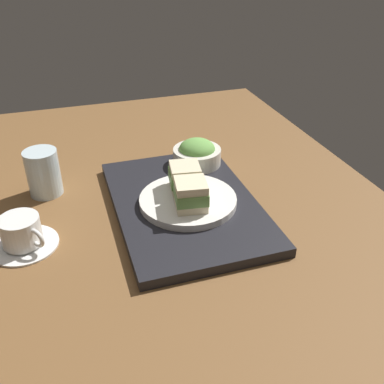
{
  "coord_description": "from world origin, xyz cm",
  "views": [
    {
      "loc": [
        -79.22,
        19.49,
        53.24
      ],
      "look_at": [
        -3.82,
        -4.81,
        5.0
      ],
      "focal_mm": 41.19,
      "sensor_mm": 36.0,
      "label": 1
    }
  ],
  "objects_px": {
    "sandwich_far": "(185,177)",
    "drinking_glass": "(43,173)",
    "sandwich_plate": "(188,200)",
    "salad_bowl": "(197,153)",
    "coffee_cup": "(22,234)",
    "sandwich_near": "(191,194)"
  },
  "relations": [
    {
      "from": "coffee_cup",
      "to": "sandwich_near",
      "type": "bearing_deg",
      "value": -93.59
    },
    {
      "from": "sandwich_far",
      "to": "salad_bowl",
      "type": "xyz_separation_m",
      "value": [
        0.13,
        -0.07,
        -0.02
      ]
    },
    {
      "from": "sandwich_plate",
      "to": "sandwich_near",
      "type": "height_order",
      "value": "sandwich_near"
    },
    {
      "from": "sandwich_plate",
      "to": "sandwich_far",
      "type": "height_order",
      "value": "sandwich_far"
    },
    {
      "from": "drinking_glass",
      "to": "salad_bowl",
      "type": "bearing_deg",
      "value": -91.18
    },
    {
      "from": "salad_bowl",
      "to": "drinking_glass",
      "type": "bearing_deg",
      "value": 88.82
    },
    {
      "from": "sandwich_far",
      "to": "coffee_cup",
      "type": "distance_m",
      "value": 0.35
    },
    {
      "from": "coffee_cup",
      "to": "sandwich_plate",
      "type": "bearing_deg",
      "value": -87.43
    },
    {
      "from": "sandwich_near",
      "to": "salad_bowl",
      "type": "distance_m",
      "value": 0.22
    },
    {
      "from": "coffee_cup",
      "to": "drinking_glass",
      "type": "xyz_separation_m",
      "value": [
        0.19,
        -0.05,
        0.03
      ]
    },
    {
      "from": "salad_bowl",
      "to": "coffee_cup",
      "type": "distance_m",
      "value": 0.45
    },
    {
      "from": "salad_bowl",
      "to": "coffee_cup",
      "type": "height_order",
      "value": "salad_bowl"
    },
    {
      "from": "sandwich_near",
      "to": "coffee_cup",
      "type": "distance_m",
      "value": 0.33
    },
    {
      "from": "sandwich_near",
      "to": "salad_bowl",
      "type": "relative_size",
      "value": 0.66
    },
    {
      "from": "sandwich_plate",
      "to": "drinking_glass",
      "type": "bearing_deg",
      "value": 58.51
    },
    {
      "from": "sandwich_plate",
      "to": "coffee_cup",
      "type": "xyz_separation_m",
      "value": [
        -0.02,
        0.34,
        -0.0
      ]
    },
    {
      "from": "sandwich_far",
      "to": "drinking_glass",
      "type": "distance_m",
      "value": 0.32
    },
    {
      "from": "sandwich_far",
      "to": "drinking_glass",
      "type": "relative_size",
      "value": 0.71
    },
    {
      "from": "sandwich_plate",
      "to": "coffee_cup",
      "type": "distance_m",
      "value": 0.34
    },
    {
      "from": "sandwich_near",
      "to": "drinking_glass",
      "type": "relative_size",
      "value": 0.73
    },
    {
      "from": "sandwich_plate",
      "to": "sandwich_near",
      "type": "distance_m",
      "value": 0.05
    },
    {
      "from": "sandwich_far",
      "to": "salad_bowl",
      "type": "distance_m",
      "value": 0.15
    }
  ]
}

